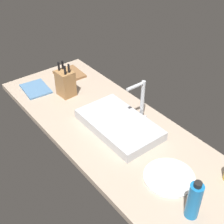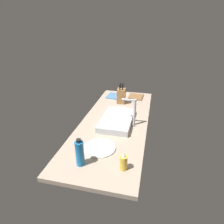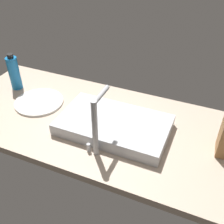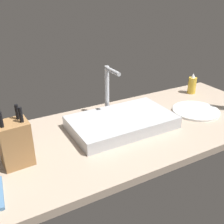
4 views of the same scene
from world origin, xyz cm
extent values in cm
cube|color=tan|center=(0.00, 0.00, 1.75)|extent=(175.35, 65.47, 3.50)
cube|color=#B7BABF|center=(3.21, 2.66, 6.40)|extent=(50.19, 29.54, 5.80)
cylinder|color=#B7BABF|center=(4.12, 19.65, 16.83)|extent=(2.40, 2.40, 26.67)
cylinder|color=#B7BABF|center=(4.12, 13.46, 29.17)|extent=(2.00, 12.38, 2.00)
cylinder|color=#B7BABF|center=(7.62, 19.65, 5.50)|extent=(1.60, 1.60, 4.00)
cube|color=#9E7042|center=(-47.35, -2.65, 12.47)|extent=(11.77, 10.34, 17.95)
cylinder|color=black|center=(-50.88, -4.52, 24.39)|extent=(1.48, 1.48, 5.87)
cylinder|color=black|center=(-43.90, -4.02, 24.39)|extent=(1.48, 1.48, 5.87)
cylinder|color=black|center=(-44.55, -0.78, 24.39)|extent=(1.48, 1.48, 5.87)
cylinder|color=gold|center=(66.55, 20.42, 8.70)|extent=(5.19, 5.19, 10.40)
cone|color=silver|center=(66.55, 20.42, 15.30)|extent=(2.85, 2.85, 2.80)
cylinder|color=white|center=(48.33, -2.00, 4.10)|extent=(25.50, 25.50, 1.20)
camera|label=1|loc=(112.80, -87.97, 120.80)|focal=49.78mm
camera|label=2|loc=(165.38, 35.51, 95.35)|focal=30.26mm
camera|label=3|loc=(-33.93, 91.42, 85.81)|focal=43.39mm
camera|label=4|loc=(-56.92, -95.64, 66.77)|focal=42.58mm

